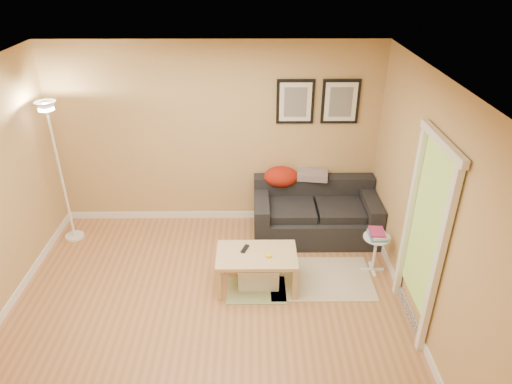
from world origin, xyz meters
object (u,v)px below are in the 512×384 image
(coffee_table, at_px, (257,270))
(storage_bin, at_px, (258,273))
(sofa, at_px, (315,211))
(floor_lamp, at_px, (62,178))
(book_stack, at_px, (377,234))
(side_table, at_px, (374,254))

(coffee_table, distance_m, storage_bin, 0.10)
(sofa, relative_size, floor_lamp, 0.86)
(storage_bin, distance_m, book_stack, 1.52)
(coffee_table, bearing_deg, floor_lamp, 136.64)
(coffee_table, distance_m, floor_lamp, 2.85)
(sofa, xyz_separation_m, floor_lamp, (-3.38, -0.05, 0.56))
(side_table, bearing_deg, book_stack, 88.32)
(sofa, height_order, book_stack, sofa)
(sofa, bearing_deg, side_table, -52.40)
(side_table, bearing_deg, storage_bin, -170.53)
(side_table, height_order, book_stack, book_stack)
(sofa, height_order, side_table, sofa)
(storage_bin, relative_size, side_table, 0.98)
(storage_bin, bearing_deg, floor_lamp, 158.33)
(book_stack, height_order, floor_lamp, floor_lamp)
(book_stack, bearing_deg, sofa, 145.67)
(sofa, height_order, storage_bin, sofa)
(coffee_table, xyz_separation_m, floor_lamp, (-2.55, 1.07, 0.70))
(storage_bin, relative_size, floor_lamp, 0.25)
(storage_bin, relative_size, book_stack, 1.88)
(side_table, distance_m, book_stack, 0.29)
(coffee_table, relative_size, book_stack, 3.54)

